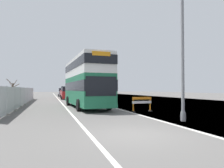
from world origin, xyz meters
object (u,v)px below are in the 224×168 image
object	(u,v)px
lamppost_foreground	(182,43)
car_receding_far	(62,93)
car_receding_mid	(65,92)
car_oncoming_near	(67,94)
double_decker_bus	(86,82)
roadworks_barrier	(142,102)

from	to	relation	value
lamppost_foreground	car_receding_far	size ratio (longest dim) A/B	2.18
car_receding_mid	car_receding_far	xyz separation A→B (m)	(-0.22, 6.58, -0.15)
lamppost_foreground	car_oncoming_near	size ratio (longest dim) A/B	2.28
car_oncoming_near	car_receding_mid	distance (m)	7.95
lamppost_foreground	double_decker_bus	bearing A→B (deg)	110.26
car_receding_mid	car_receding_far	world-z (taller)	car_receding_mid
roadworks_barrier	car_oncoming_near	size ratio (longest dim) A/B	0.42
double_decker_bus	car_receding_far	size ratio (longest dim) A/B	2.59
car_receding_mid	car_receding_far	bearing A→B (deg)	91.92
double_decker_bus	lamppost_foreground	world-z (taller)	lamppost_foreground
car_receding_far	car_oncoming_near	bearing A→B (deg)	-89.95
roadworks_barrier	car_receding_mid	bearing A→B (deg)	97.23
double_decker_bus	car_receding_far	distance (m)	31.98
double_decker_bus	car_receding_mid	world-z (taller)	double_decker_bus
lamppost_foreground	car_oncoming_near	world-z (taller)	lamppost_foreground
roadworks_barrier	car_receding_far	size ratio (longest dim) A/B	0.40
lamppost_foreground	car_receding_mid	xyz separation A→B (m)	(-4.02, 35.68, -3.31)
lamppost_foreground	roadworks_barrier	xyz separation A→B (m)	(-0.14, 5.14, -3.68)
double_decker_bus	lamppost_foreground	distance (m)	11.16
car_oncoming_near	roadworks_barrier	bearing A→B (deg)	-79.76
double_decker_bus	car_receding_far	world-z (taller)	double_decker_bus
double_decker_bus	car_receding_far	bearing A→B (deg)	90.77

